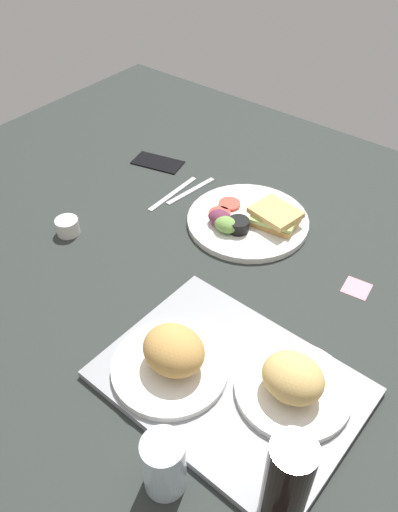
# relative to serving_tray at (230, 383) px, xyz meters

# --- Properties ---
(ground_plane) EXTENTS (1.90, 1.50, 0.03)m
(ground_plane) POSITION_rel_serving_tray_xyz_m (0.22, -0.24, -0.02)
(ground_plane) COLOR #282D2B
(serving_tray) EXTENTS (0.46, 0.34, 0.02)m
(serving_tray) POSITION_rel_serving_tray_xyz_m (0.00, 0.00, 0.00)
(serving_tray) COLOR gray
(serving_tray) RESTS_ON ground_plane
(bread_plate_near) EXTENTS (0.21, 0.21, 0.09)m
(bread_plate_near) POSITION_rel_serving_tray_xyz_m (-0.10, -0.04, 0.04)
(bread_plate_near) COLOR white
(bread_plate_near) RESTS_ON serving_tray
(bread_plate_far) EXTENTS (0.22, 0.22, 0.09)m
(bread_plate_far) POSITION_rel_serving_tray_xyz_m (0.10, 0.05, 0.04)
(bread_plate_far) COLOR white
(bread_plate_far) RESTS_ON serving_tray
(plate_with_salad) EXTENTS (0.30, 0.30, 0.05)m
(plate_with_salad) POSITION_rel_serving_tray_xyz_m (0.24, -0.41, 0.01)
(plate_with_salad) COLOR white
(plate_with_salad) RESTS_ON ground_plane
(drinking_glass) EXTENTS (0.07, 0.07, 0.11)m
(drinking_glass) POSITION_rel_serving_tray_xyz_m (-0.03, 0.21, 0.05)
(drinking_glass) COLOR silver
(drinking_glass) RESTS_ON ground_plane
(soda_bottle) EXTENTS (0.06, 0.06, 0.21)m
(soda_bottle) POSITION_rel_serving_tray_xyz_m (-0.19, 0.14, 0.10)
(soda_bottle) COLOR black
(soda_bottle) RESTS_ON ground_plane
(espresso_cup) EXTENTS (0.06, 0.06, 0.04)m
(espresso_cup) POSITION_rel_serving_tray_xyz_m (0.57, -0.11, 0.01)
(espresso_cup) COLOR silver
(espresso_cup) RESTS_ON ground_plane
(fork) EXTENTS (0.04, 0.17, 0.01)m
(fork) POSITION_rel_serving_tray_xyz_m (0.44, -0.43, -0.01)
(fork) COLOR #B7B7BC
(fork) RESTS_ON ground_plane
(knife) EXTENTS (0.02, 0.19, 0.01)m
(knife) POSITION_rel_serving_tray_xyz_m (0.47, -0.39, -0.01)
(knife) COLOR #B7B7BC
(knife) RESTS_ON ground_plane
(cell_phone) EXTENTS (0.16, 0.11, 0.01)m
(cell_phone) POSITION_rel_serving_tray_xyz_m (0.61, -0.48, -0.00)
(cell_phone) COLOR black
(cell_phone) RESTS_ON ground_plane
(sticky_note) EXTENTS (0.06, 0.06, 0.00)m
(sticky_note) POSITION_rel_serving_tray_xyz_m (-0.07, -0.37, -0.01)
(sticky_note) COLOR pink
(sticky_note) RESTS_ON ground_plane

